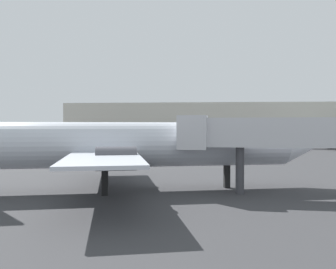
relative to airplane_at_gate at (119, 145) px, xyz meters
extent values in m
cylinder|color=silver|center=(0.24, 0.06, 0.03)|extent=(29.63, 10.78, 3.91)
cone|color=silver|center=(16.69, 4.06, 0.03)|extent=(5.11, 4.82, 3.91)
cube|color=silver|center=(-1.19, -0.29, -0.56)|extent=(10.93, 25.72, 0.24)
cylinder|color=#4C4C54|center=(-1.46, 4.58, -0.76)|extent=(3.32, 2.44, 1.79)
cylinder|color=#4C4C54|center=(0.80, -4.74, -0.76)|extent=(3.32, 2.44, 1.79)
cube|color=black|center=(9.43, 2.29, -2.95)|extent=(0.60, 0.60, 2.03)
cube|color=black|center=(-1.66, 1.64, -2.95)|extent=(0.60, 0.60, 2.03)
cube|color=black|center=(-0.72, -2.22, -2.95)|extent=(0.60, 0.60, 2.03)
cone|color=silver|center=(-21.72, 24.93, -0.91)|extent=(3.62, 3.37, 2.97)
cylinder|color=silver|center=(38.57, 62.98, -1.16)|extent=(20.67, 2.71, 2.64)
cone|color=silver|center=(26.79, 62.95, -1.16)|extent=(2.91, 2.65, 2.64)
cube|color=silver|center=(39.60, 62.99, -1.56)|extent=(3.97, 24.00, 0.19)
cylinder|color=#4C4C54|center=(39.00, 58.43, -1.69)|extent=(2.39, 1.44, 1.43)
cylinder|color=#4C4C54|center=(38.97, 67.54, -1.69)|extent=(2.39, 1.44, 1.43)
cube|color=black|center=(31.96, 62.96, -3.22)|extent=(0.40, 0.40, 1.48)
cube|color=black|center=(39.61, 61.40, -3.22)|extent=(0.40, 0.40, 1.48)
cube|color=black|center=(39.60, 64.58, -3.22)|extent=(0.40, 0.40, 1.48)
cube|color=silver|center=(16.98, -1.28, 1.12)|extent=(19.34, 3.13, 2.40)
cube|color=silver|center=(6.37, -0.43, 1.12)|extent=(2.62, 2.98, 2.80)
cylinder|color=#3F3F44|center=(10.25, -0.74, -2.02)|extent=(0.70, 0.70, 3.89)
cube|color=beige|center=(9.24, 92.76, 2.64)|extent=(92.12, 19.20, 13.20)
camera|label=1|loc=(6.81, -30.86, 1.60)|focal=38.68mm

